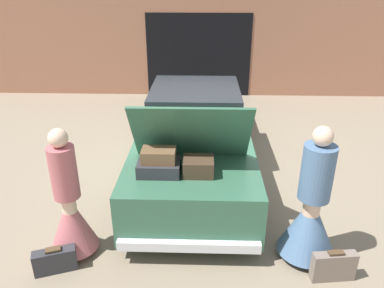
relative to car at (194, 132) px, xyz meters
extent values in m
plane|color=#7F705B|center=(0.00, -0.01, -0.61)|extent=(40.00, 40.00, 0.00)
cube|color=#9E664C|center=(0.00, 4.18, 0.79)|extent=(12.00, 0.12, 2.80)
cube|color=black|center=(0.00, 4.11, 0.49)|extent=(2.80, 0.02, 2.20)
cube|color=#336047|center=(0.00, -0.01, -0.08)|extent=(1.76, 5.15, 0.70)
cube|color=#1E2328|center=(0.00, 0.30, 0.49)|extent=(1.55, 1.65, 0.44)
cylinder|color=black|center=(-0.81, 1.59, -0.25)|extent=(0.18, 0.72, 0.72)
cylinder|color=black|center=(0.81, 1.59, -0.25)|extent=(0.18, 0.72, 0.72)
cylinder|color=black|center=(-0.81, -1.55, -0.25)|extent=(0.18, 0.72, 0.72)
cylinder|color=black|center=(0.81, -1.55, -0.25)|extent=(0.18, 0.72, 0.72)
cube|color=silver|center=(0.00, -2.62, -0.33)|extent=(1.67, 0.10, 0.12)
cube|color=#336047|center=(0.00, -1.73, 0.71)|extent=(1.50, 0.64, 0.90)
cube|color=#2D2D33|center=(-0.39, -1.98, 0.35)|extent=(0.52, 0.38, 0.17)
cube|color=#473323|center=(0.10, -1.98, 0.37)|extent=(0.37, 0.33, 0.21)
cube|color=brown|center=(-0.39, -1.98, 0.52)|extent=(0.41, 0.27, 0.16)
cylinder|color=beige|center=(-1.41, -2.42, -0.21)|extent=(0.17, 0.17, 0.80)
cone|color=#B25B60|center=(-1.41, -2.42, -0.17)|extent=(0.58, 0.58, 0.72)
cylinder|color=#B25B60|center=(-1.41, -2.42, 0.51)|extent=(0.30, 0.30, 0.63)
sphere|color=beige|center=(-1.41, -2.42, 0.93)|extent=(0.22, 0.22, 0.22)
cylinder|color=beige|center=(1.42, -2.40, -0.20)|extent=(0.20, 0.20, 0.83)
cone|color=slate|center=(1.42, -2.40, -0.16)|extent=(0.69, 0.69, 0.74)
cylinder|color=slate|center=(1.42, -2.40, 0.54)|extent=(0.36, 0.36, 0.66)
sphere|color=beige|center=(1.42, -2.40, 0.98)|extent=(0.22, 0.22, 0.22)
cube|color=#2D2D33|center=(-1.53, -2.77, -0.47)|extent=(0.50, 0.29, 0.29)
cube|color=#4C3823|center=(-1.53, -2.77, -0.30)|extent=(0.19, 0.14, 0.02)
cube|color=#75665B|center=(1.63, -2.79, -0.43)|extent=(0.50, 0.18, 0.35)
cube|color=#4C3823|center=(1.63, -2.79, -0.24)|extent=(0.18, 0.09, 0.02)
camera|label=1|loc=(0.15, -6.06, 2.57)|focal=35.00mm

